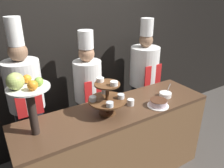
{
  "coord_description": "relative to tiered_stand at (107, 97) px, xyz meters",
  "views": [
    {
      "loc": [
        -1.09,
        -1.37,
        2.12
      ],
      "look_at": [
        0.0,
        0.4,
        1.2
      ],
      "focal_mm": 35.0,
      "sensor_mm": 36.0,
      "label": 1
    }
  ],
  "objects": [
    {
      "name": "serving_bowl_near",
      "position": [
        0.77,
        -0.03,
        -0.16
      ],
      "size": [
        0.14,
        0.14,
        0.15
      ],
      "color": "white",
      "rests_on": "buffet_counter"
    },
    {
      "name": "wall_back",
      "position": [
        0.13,
        1.01,
        0.26
      ],
      "size": [
        10.0,
        0.06,
        2.8
      ],
      "color": "black",
      "rests_on": "ground_plane"
    },
    {
      "name": "cup_white",
      "position": [
        0.3,
        0.01,
        -0.16
      ],
      "size": [
        0.08,
        0.08,
        0.07
      ],
      "color": "white",
      "rests_on": "buffet_counter"
    },
    {
      "name": "fruit_pedestal",
      "position": [
        -0.72,
        0.04,
        0.22
      ],
      "size": [
        0.34,
        0.34,
        0.58
      ],
      "color": "#2D231E",
      "rests_on": "buffet_counter"
    },
    {
      "name": "tiered_stand",
      "position": [
        0.0,
        0.0,
        0.0
      ],
      "size": [
        0.38,
        0.38,
        0.37
      ],
      "color": "brown",
      "rests_on": "buffet_counter"
    },
    {
      "name": "chef_left",
      "position": [
        -0.65,
        0.62,
        -0.14
      ],
      "size": [
        0.37,
        0.37,
        1.88
      ],
      "color": "#28282D",
      "rests_on": "ground_plane"
    },
    {
      "name": "chef_center_left",
      "position": [
        0.09,
        0.62,
        -0.21
      ],
      "size": [
        0.35,
        0.35,
        1.68
      ],
      "color": "black",
      "rests_on": "ground_plane"
    },
    {
      "name": "cake_round",
      "position": [
        0.54,
        -0.16,
        -0.16
      ],
      "size": [
        0.23,
        0.23,
        0.07
      ],
      "color": "white",
      "rests_on": "buffet_counter"
    },
    {
      "name": "buffet_counter",
      "position": [
        0.13,
        0.02,
        -0.67
      ],
      "size": [
        2.14,
        0.59,
        0.95
      ],
      "color": "brown",
      "rests_on": "ground_plane"
    },
    {
      "name": "chef_center_right",
      "position": [
        0.98,
        0.62,
        -0.2
      ],
      "size": [
        0.41,
        0.41,
        1.76
      ],
      "color": "black",
      "rests_on": "ground_plane"
    }
  ]
}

